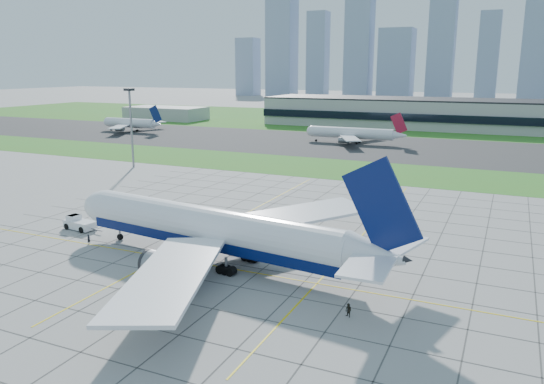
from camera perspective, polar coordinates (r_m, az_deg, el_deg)
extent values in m
plane|color=gray|center=(90.26, -5.62, -7.49)|extent=(1400.00, 1400.00, 0.00)
cube|color=#3A7421|center=(171.41, 9.53, 2.29)|extent=(700.00, 35.00, 0.04)
cube|color=#383838|center=(224.35, 13.20, 4.66)|extent=(700.00, 75.00, 0.04)
cube|color=#3A7421|center=(332.24, 17.01, 7.07)|extent=(700.00, 145.00, 0.04)
cube|color=#474744|center=(126.90, -22.42, -2.34)|extent=(0.18, 130.00, 0.02)
cube|color=#474744|center=(121.32, -19.81, -2.81)|extent=(0.18, 130.00, 0.02)
cube|color=#474744|center=(116.02, -16.96, -3.31)|extent=(0.18, 130.00, 0.02)
cube|color=#474744|center=(111.04, -13.84, -3.84)|extent=(0.18, 130.00, 0.02)
cube|color=#474744|center=(106.42, -10.43, -4.41)|extent=(0.18, 130.00, 0.02)
cube|color=#474744|center=(102.23, -6.72, -5.01)|extent=(0.18, 130.00, 0.02)
cube|color=#474744|center=(98.51, -2.71, -5.64)|extent=(0.18, 130.00, 0.02)
cube|color=#474744|center=(95.32, 1.60, -6.28)|extent=(0.18, 130.00, 0.02)
cube|color=#474744|center=(92.71, 6.20, -6.92)|extent=(0.18, 130.00, 0.02)
cube|color=#474744|center=(90.74, 11.04, -7.55)|extent=(0.18, 130.00, 0.02)
cube|color=#474744|center=(89.43, 16.07, -8.15)|extent=(0.18, 130.00, 0.02)
cube|color=#474744|center=(88.84, 21.23, -8.69)|extent=(0.18, 130.00, 0.02)
cube|color=#474744|center=(88.96, 26.43, -9.17)|extent=(0.18, 130.00, 0.02)
cube|color=#474744|center=(67.08, -19.90, -15.88)|extent=(110.00, 0.18, 0.02)
cube|color=#474744|center=(72.24, -15.40, -13.37)|extent=(110.00, 0.18, 0.02)
cube|color=#474744|center=(77.89, -11.60, -11.14)|extent=(110.00, 0.18, 0.02)
cube|color=#474744|center=(83.92, -8.37, -9.19)|extent=(110.00, 0.18, 0.02)
cube|color=#474744|center=(90.25, -5.62, -7.48)|extent=(110.00, 0.18, 0.02)
cube|color=#474744|center=(96.84, -3.25, -5.98)|extent=(110.00, 0.18, 0.02)
cube|color=#474744|center=(103.62, -1.20, -4.67)|extent=(110.00, 0.18, 0.02)
cube|color=#474744|center=(110.56, 0.59, -3.52)|extent=(110.00, 0.18, 0.02)
cube|color=#474744|center=(117.64, 2.16, -2.50)|extent=(110.00, 0.18, 0.02)
cube|color=#474744|center=(124.83, 3.56, -1.60)|extent=(110.00, 0.18, 0.02)
cube|color=#474744|center=(132.12, 4.79, -0.80)|extent=(110.00, 0.18, 0.02)
cube|color=#474744|center=(139.48, 5.90, -0.07)|extent=(110.00, 0.18, 0.02)
cube|color=#474744|center=(146.91, 6.90, 0.57)|extent=(110.00, 0.18, 0.02)
cube|color=yellow|center=(88.64, -6.27, -7.88)|extent=(120.00, 0.25, 0.03)
cube|color=yellow|center=(111.43, -4.96, -3.43)|extent=(0.25, 100.00, 0.03)
cube|color=yellow|center=(101.25, 9.06, -5.27)|extent=(0.25, 100.00, 0.03)
cube|color=#B7B7B2|center=(303.94, 23.99, 7.43)|extent=(260.00, 42.00, 15.00)
cube|color=black|center=(282.56, 23.91, 6.99)|extent=(260.00, 1.00, 4.00)
cube|color=black|center=(303.42, 24.13, 8.91)|extent=(260.00, 42.00, 0.80)
cube|color=#B7B7B2|center=(349.16, -11.33, 8.31)|extent=(50.00, 25.00, 8.00)
cylinder|color=gray|center=(179.15, -14.88, 6.53)|extent=(0.70, 0.70, 25.00)
cube|color=black|center=(178.24, -15.12, 10.59)|extent=(2.50, 2.50, 0.80)
cube|color=#8FA0BB|center=(664.85, -2.59, 13.29)|extent=(24.00, 21.60, 68.00)
cube|color=#8FA0BB|center=(646.94, 1.08, 16.59)|extent=(31.00, 27.90, 142.00)
cube|color=#8FA0BB|center=(629.48, 4.96, 14.50)|extent=(22.00, 19.80, 95.00)
cube|color=#8FA0BB|center=(616.78, 9.43, 17.43)|extent=(28.00, 25.20, 160.00)
cube|color=#8FA0BB|center=(605.15, 13.22, 13.28)|extent=(35.00, 31.50, 74.00)
cube|color=#8FA0BB|center=(598.28, 17.80, 15.12)|extent=(26.00, 23.40, 118.00)
cube|color=#8FA0BB|center=(593.79, 22.22, 13.36)|extent=(20.00, 18.00, 88.00)
cube|color=#8FA0BB|center=(594.81, 27.08, 15.91)|extent=(33.00, 29.70, 150.00)
cylinder|color=white|center=(88.69, -6.50, -3.77)|extent=(49.98, 12.61, 6.47)
cube|color=#07154D|center=(89.31, -6.46, -5.02)|extent=(49.93, 12.19, 1.72)
ellipsoid|color=white|center=(105.31, -17.20, -1.57)|extent=(11.07, 7.71, 6.47)
cube|color=black|center=(106.94, -18.06, -1.12)|extent=(2.78, 3.72, 0.65)
cone|color=white|center=(75.22, 11.05, -6.79)|extent=(9.32, 7.17, 6.14)
cube|color=#07154D|center=(72.94, 11.69, -1.52)|extent=(11.72, 2.00, 13.75)
cube|color=white|center=(99.39, 2.61, -2.49)|extent=(24.64, 30.57, 1.05)
cube|color=white|center=(72.69, -10.85, -8.68)|extent=(18.92, 31.69, 1.05)
cylinder|color=slate|center=(98.38, -2.39, -3.96)|extent=(7.46, 4.94, 4.09)
cylinder|color=slate|center=(81.63, -11.37, -7.86)|extent=(7.46, 4.94, 4.09)
cylinder|color=gray|center=(104.59, -16.05, -4.23)|extent=(0.43, 0.43, 2.80)
cylinder|color=black|center=(104.83, -16.02, -4.65)|extent=(1.24, 0.68, 1.19)
cylinder|color=black|center=(90.01, -2.32, -7.02)|extent=(1.55, 1.46, 1.40)
cylinder|color=black|center=(84.75, -4.95, -8.36)|extent=(1.55, 1.46, 1.40)
cube|color=white|center=(113.98, -19.94, -3.30)|extent=(7.03, 3.94, 1.56)
cube|color=white|center=(115.05, -20.54, -2.62)|extent=(2.30, 2.69, 1.23)
cube|color=black|center=(114.99, -20.55, -2.51)|extent=(2.05, 2.44, 0.78)
cube|color=gray|center=(110.46, -18.36, -3.87)|extent=(3.35, 0.62, 0.20)
cylinder|color=black|center=(116.64, -20.06, -3.14)|extent=(1.29, 0.71, 1.23)
cylinder|color=black|center=(114.95, -21.19, -3.47)|extent=(1.29, 0.71, 1.23)
cylinder|color=black|center=(113.27, -18.65, -3.51)|extent=(1.29, 0.71, 1.23)
cylinder|color=black|center=(111.53, -19.78, -3.85)|extent=(1.29, 0.71, 1.23)
imported|color=black|center=(103.89, -19.11, -4.84)|extent=(0.52, 0.73, 1.86)
imported|color=black|center=(71.44, 8.22, -12.49)|extent=(1.14, 1.05, 1.89)
cylinder|color=white|center=(284.76, -14.99, 7.19)|extent=(28.88, 4.80, 4.80)
cube|color=#081A53|center=(274.48, -12.43, 8.17)|extent=(7.46, 0.40, 9.15)
cube|color=white|center=(292.17, -13.31, 7.27)|extent=(13.89, 20.66, 0.40)
cube|color=white|center=(275.16, -16.11, 6.77)|extent=(13.89, 20.66, 0.40)
cylinder|color=black|center=(285.37, -14.29, 6.44)|extent=(1.00, 1.00, 1.00)
cylinder|color=black|center=(281.97, -14.85, 6.33)|extent=(1.00, 1.00, 1.00)
cylinder|color=white|center=(234.00, 8.54, 6.30)|extent=(36.41, 4.80, 4.80)
cube|color=#A7132F|center=(228.81, 13.49, 7.19)|extent=(7.46, 0.40, 9.15)
cube|color=white|center=(243.98, 9.82, 6.34)|extent=(13.89, 20.66, 0.40)
cube|color=white|center=(222.91, 8.37, 5.76)|extent=(13.89, 20.66, 0.40)
cylinder|color=black|center=(235.80, 9.36, 5.34)|extent=(1.00, 1.00, 1.00)
cylinder|color=black|center=(231.59, 9.07, 5.21)|extent=(1.00, 1.00, 1.00)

